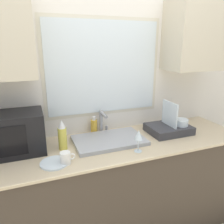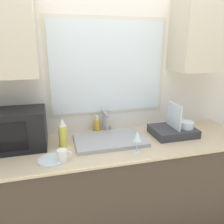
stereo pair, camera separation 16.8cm
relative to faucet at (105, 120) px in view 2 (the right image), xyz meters
name	(u,v)px [view 2 (the right image)]	position (x,y,z in m)	size (l,w,h in m)	color
countertop	(117,189)	(0.05, -0.23, -0.57)	(2.27, 0.65, 0.90)	#42382D
wall_back	(108,79)	(0.05, 0.08, 0.36)	(6.00, 0.38, 2.60)	silver
sink_basin	(110,140)	(0.00, -0.19, -0.11)	(0.58, 0.37, 0.03)	#9EA0A5
faucet	(105,120)	(0.00, 0.00, 0.00)	(0.08, 0.17, 0.21)	#99999E
microwave	(12,130)	(-0.76, -0.11, 0.03)	(0.50, 0.31, 0.31)	black
dish_rack	(174,130)	(0.59, -0.20, -0.08)	(0.38, 0.29, 0.29)	#333338
spray_bottle	(63,133)	(-0.38, -0.19, -0.01)	(0.07, 0.07, 0.24)	#D8CC4C
soap_bottle	(97,125)	(-0.07, 0.03, -0.06)	(0.06, 0.06, 0.16)	gold
mug_near_sink	(63,156)	(-0.40, -0.42, -0.08)	(0.10, 0.07, 0.09)	white
wine_glass	(137,137)	(0.14, -0.43, 0.00)	(0.07, 0.07, 0.17)	silver
small_plate	(52,160)	(-0.47, -0.39, -0.12)	(0.19, 0.19, 0.01)	silver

